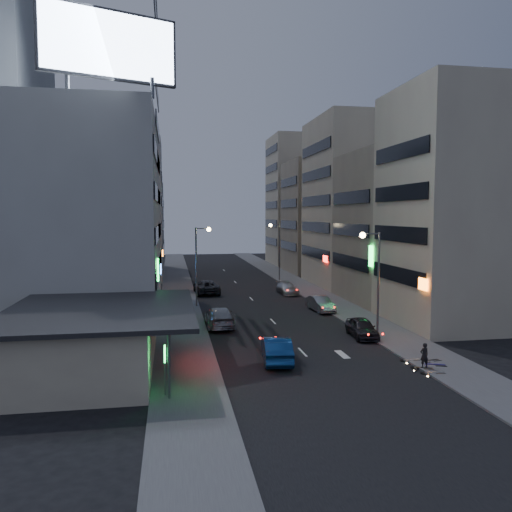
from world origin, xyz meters
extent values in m
plane|color=black|center=(0.00, 0.00, 0.00)|extent=(180.00, 180.00, 0.00)
cube|color=#4C4C4F|center=(-8.00, 30.00, 0.06)|extent=(4.00, 120.00, 0.12)
cube|color=#4C4C4F|center=(8.00, 30.00, 0.06)|extent=(4.00, 120.00, 0.12)
cube|color=#C2B798|center=(-14.00, 2.00, 1.80)|extent=(8.00, 12.00, 3.60)
cube|color=black|center=(-13.00, 2.00, 3.75)|extent=(11.00, 13.00, 0.25)
cube|color=black|center=(-8.90, 2.00, 3.10)|extent=(0.12, 4.00, 0.90)
cube|color=#FF1E14|center=(-8.82, 2.00, 3.10)|extent=(0.04, 3.70, 0.70)
cube|color=#ACADA8|center=(-17.00, 20.00, 9.00)|extent=(14.00, 24.00, 18.00)
cube|color=#C2B798|center=(15.00, 10.50, 10.00)|extent=(10.00, 11.00, 20.00)
cube|color=gray|center=(15.50, 22.00, 8.00)|extent=(11.00, 12.00, 16.00)
cube|color=#C2B798|center=(15.00, 35.00, 11.00)|extent=(10.00, 14.00, 22.00)
cube|color=#ACADA8|center=(-15.50, 45.00, 10.00)|extent=(11.00, 10.00, 20.00)
cube|color=gray|center=(-16.00, 58.00, 7.50)|extent=(12.00, 10.00, 15.00)
cube|color=gray|center=(15.50, 50.00, 9.00)|extent=(11.00, 12.00, 18.00)
cube|color=#C2B798|center=(16.00, 64.00, 12.00)|extent=(12.00, 12.00, 24.00)
cylinder|color=#595B60|center=(-16.00, 10.00, 18.75)|extent=(0.30, 0.30, 1.50)
cylinder|color=#595B60|center=(-10.00, 10.00, 18.75)|extent=(0.30, 0.30, 1.50)
cube|color=black|center=(-13.00, 10.00, 21.70)|extent=(9.52, 3.75, 5.00)
cube|color=#B3CBEF|center=(-12.92, 9.79, 21.70)|extent=(9.04, 3.34, 4.60)
cylinder|color=#595B60|center=(6.30, 6.00, 4.12)|extent=(0.16, 0.16, 8.00)
cylinder|color=#595B60|center=(5.60, 6.00, 8.02)|extent=(1.40, 0.10, 0.10)
sphere|color=#FFD88C|center=(5.00, 6.00, 7.92)|extent=(0.44, 0.44, 0.44)
cylinder|color=#595B60|center=(-6.30, 22.00, 4.12)|extent=(0.16, 0.16, 8.00)
cylinder|color=#595B60|center=(-5.60, 22.00, 8.02)|extent=(1.40, 0.10, 0.10)
sphere|color=#FFD88C|center=(-5.00, 22.00, 7.92)|extent=(0.44, 0.44, 0.44)
cylinder|color=#595B60|center=(6.30, 40.00, 4.12)|extent=(0.16, 0.16, 8.00)
cylinder|color=#595B60|center=(5.60, 40.00, 8.02)|extent=(1.40, 0.10, 0.10)
sphere|color=#FFD88C|center=(5.00, 40.00, 7.92)|extent=(0.44, 0.44, 0.44)
imported|color=#29282D|center=(5.60, 7.30, 0.74)|extent=(2.05, 4.45, 1.48)
imported|color=#96989E|center=(5.50, 17.75, 0.73)|extent=(1.94, 4.55, 1.46)
imported|color=#26272B|center=(-4.68, 30.49, 0.81)|extent=(3.03, 6.00, 1.63)
imported|color=#AEB1B6|center=(4.76, 28.61, 0.67)|extent=(2.13, 4.71, 1.34)
imported|color=navy|center=(-2.22, 2.17, 0.82)|extent=(2.28, 5.11, 1.63)
imported|color=gray|center=(-4.86, 12.70, 0.82)|extent=(2.33, 5.68, 1.65)
imported|color=black|center=(6.30, -0.97, 0.88)|extent=(0.60, 0.43, 1.53)
camera|label=1|loc=(-8.82, -28.51, 9.43)|focal=35.00mm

